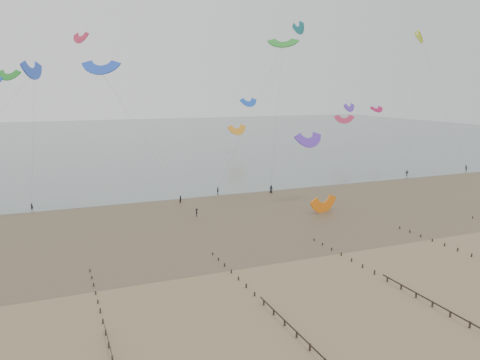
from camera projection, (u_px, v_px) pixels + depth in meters
The scene contains 7 objects.
ground at pixel (334, 269), 65.99m from camera, with size 500.00×500.00×0.00m, color brown.
sea_and_shore at pixel (223, 213), 95.71m from camera, with size 500.00×665.00×0.03m.
groynes at pixel (466, 322), 50.10m from camera, with size 72.16×50.16×1.00m.
kitesurfer_lead at pixel (32, 207), 97.93m from camera, with size 0.55×0.36×1.52m, color black.
kitesurfers at pixel (298, 187), 117.44m from camera, with size 146.46×21.08×1.88m.
grounded_kite at pixel (324, 212), 96.64m from camera, with size 6.59×3.45×5.02m, color orange, non-canonical shape.
kites_airborne at pixel (121, 97), 137.09m from camera, with size 237.16×121.89×44.42m.
Camera 1 is at (-36.00, -52.65, 24.96)m, focal length 35.00 mm.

